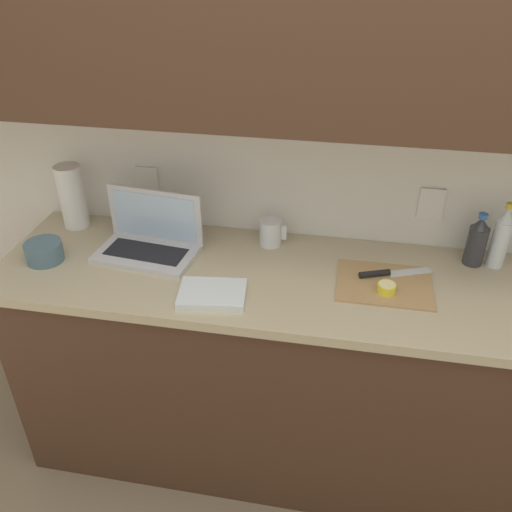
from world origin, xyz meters
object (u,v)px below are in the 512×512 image
(bottle_oil_tall, at_px, (477,241))
(measuring_cup, at_px, (271,232))
(lemon_half_cut, at_px, (387,288))
(knife, at_px, (383,273))
(laptop, at_px, (150,238))
(cutting_board, at_px, (384,284))
(bowl_white, at_px, (44,252))
(bottle_green_soda, at_px, (501,238))
(paper_towel_roll, at_px, (72,196))

(bottle_oil_tall, distance_m, measuring_cup, 0.74)
(lemon_half_cut, bearing_deg, bottle_oil_tall, 38.77)
(bottle_oil_tall, bearing_deg, measuring_cup, -179.94)
(measuring_cup, bearing_deg, knife, -19.75)
(laptop, relative_size, cutting_board, 1.20)
(measuring_cup, height_order, bowl_white, measuring_cup)
(laptop, xyz_separation_m, measuring_cup, (0.43, 0.13, -0.00))
(knife, relative_size, bottle_green_soda, 1.04)
(knife, distance_m, bottle_oil_tall, 0.36)
(knife, bearing_deg, measuring_cup, 139.27)
(bowl_white, bearing_deg, lemon_half_cut, 0.60)
(lemon_half_cut, height_order, bowl_white, bowl_white)
(cutting_board, xyz_separation_m, bottle_oil_tall, (0.31, 0.20, 0.09))
(laptop, height_order, paper_towel_roll, paper_towel_roll)
(laptop, distance_m, measuring_cup, 0.45)
(lemon_half_cut, relative_size, measuring_cup, 0.59)
(knife, relative_size, measuring_cup, 2.49)
(bottle_oil_tall, bearing_deg, bottle_green_soda, 0.00)
(lemon_half_cut, distance_m, bowl_white, 1.22)
(cutting_board, bearing_deg, bottle_green_soda, 26.82)
(bottle_green_soda, distance_m, bottle_oil_tall, 0.08)
(cutting_board, distance_m, measuring_cup, 0.47)
(cutting_board, relative_size, paper_towel_roll, 1.25)
(bottle_oil_tall, height_order, paper_towel_roll, paper_towel_roll)
(laptop, relative_size, paper_towel_roll, 1.50)
(laptop, relative_size, bottle_oil_tall, 1.92)
(cutting_board, height_order, measuring_cup, measuring_cup)
(laptop, height_order, bowl_white, laptop)
(lemon_half_cut, relative_size, paper_towel_roll, 0.24)
(bottle_oil_tall, xyz_separation_m, measuring_cup, (-0.74, -0.00, -0.04))
(cutting_board, distance_m, bottle_green_soda, 0.45)
(bottle_green_soda, bearing_deg, knife, -159.01)
(bottle_oil_tall, distance_m, paper_towel_roll, 1.54)
(lemon_half_cut, distance_m, measuring_cup, 0.50)
(paper_towel_roll, bearing_deg, knife, -7.36)
(bottle_green_soda, relative_size, measuring_cup, 2.40)
(bottle_green_soda, height_order, paper_towel_roll, paper_towel_roll)
(laptop, relative_size, knife, 1.50)
(knife, xyz_separation_m, measuring_cup, (-0.42, 0.15, 0.03))
(measuring_cup, distance_m, paper_towel_roll, 0.80)
(bottle_green_soda, bearing_deg, bottle_oil_tall, 180.00)
(cutting_board, bearing_deg, laptop, 175.64)
(paper_towel_roll, bearing_deg, measuring_cup, -0.45)
(cutting_board, height_order, bottle_oil_tall, bottle_oil_tall)
(cutting_board, xyz_separation_m, bowl_white, (-1.22, -0.06, 0.03))
(laptop, distance_m, knife, 0.86)
(cutting_board, relative_size, bottle_oil_tall, 1.60)
(laptop, bearing_deg, bowl_white, -153.68)
(knife, xyz_separation_m, bottle_green_soda, (0.40, 0.15, 0.10))
(knife, relative_size, bowl_white, 1.93)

